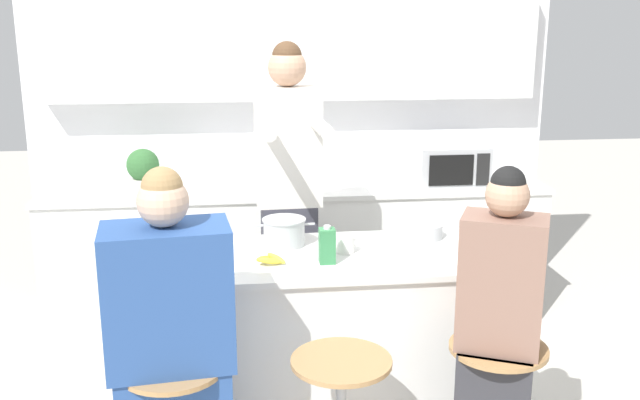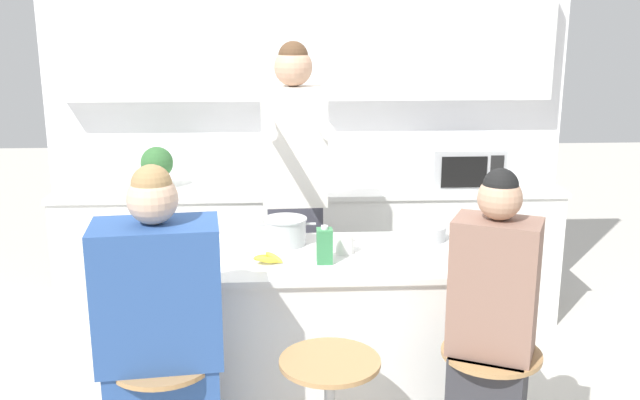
% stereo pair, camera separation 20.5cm
% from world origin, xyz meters
% --- Properties ---
extents(wall_back, '(3.55, 0.22, 2.70)m').
position_xyz_m(wall_back, '(0.00, 1.64, 1.54)').
color(wall_back, white).
rests_on(wall_back, ground_plane).
extents(back_counter, '(3.29, 0.60, 0.90)m').
position_xyz_m(back_counter, '(0.00, 1.35, 0.45)').
color(back_counter, white).
rests_on(back_counter, ground_plane).
extents(kitchen_island, '(1.65, 0.70, 0.89)m').
position_xyz_m(kitchen_island, '(0.00, 0.00, 0.45)').
color(kitchen_island, black).
rests_on(kitchen_island, ground_plane).
extents(person_cooking, '(0.37, 0.59, 1.87)m').
position_xyz_m(person_cooking, '(-0.11, 0.59, 0.95)').
color(person_cooking, '#383842').
rests_on(person_cooking, ground_plane).
extents(person_wrapped_blanket, '(0.51, 0.34, 1.46)m').
position_xyz_m(person_wrapped_blanket, '(-0.66, -0.63, 0.69)').
color(person_wrapped_blanket, '#2D5193').
rests_on(person_wrapped_blanket, ground_plane).
extents(person_seated_near, '(0.39, 0.37, 1.43)m').
position_xyz_m(person_seated_near, '(0.65, -0.63, 0.66)').
color(person_seated_near, '#333338').
rests_on(person_seated_near, ground_plane).
extents(cooking_pot, '(0.30, 0.22, 0.13)m').
position_xyz_m(cooking_pot, '(-0.17, 0.17, 0.96)').
color(cooking_pot, '#B7BABC').
rests_on(cooking_pot, kitchen_island).
extents(fruit_bowl, '(0.19, 0.19, 0.07)m').
position_xyz_m(fruit_bowl, '(0.55, 0.21, 0.93)').
color(fruit_bowl, '#B7BABC').
rests_on(fruit_bowl, kitchen_island).
extents(coffee_cup_near, '(0.12, 0.09, 0.09)m').
position_xyz_m(coffee_cup_near, '(0.12, 0.01, 0.93)').
color(coffee_cup_near, white).
rests_on(coffee_cup_near, kitchen_island).
extents(banana_bunch, '(0.16, 0.11, 0.05)m').
position_xyz_m(banana_bunch, '(-0.25, -0.11, 0.91)').
color(banana_bunch, yellow).
rests_on(banana_bunch, kitchen_island).
extents(juice_carton, '(0.07, 0.07, 0.18)m').
position_xyz_m(juice_carton, '(0.01, -0.12, 0.97)').
color(juice_carton, '#38844C').
rests_on(juice_carton, kitchen_island).
extents(microwave, '(0.47, 0.37, 0.26)m').
position_xyz_m(microwave, '(1.01, 1.32, 1.04)').
color(microwave, '#B2B5B7').
rests_on(microwave, back_counter).
extents(potted_plant, '(0.21, 0.21, 0.27)m').
position_xyz_m(potted_plant, '(-0.99, 1.35, 1.05)').
color(potted_plant, beige).
rests_on(potted_plant, back_counter).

